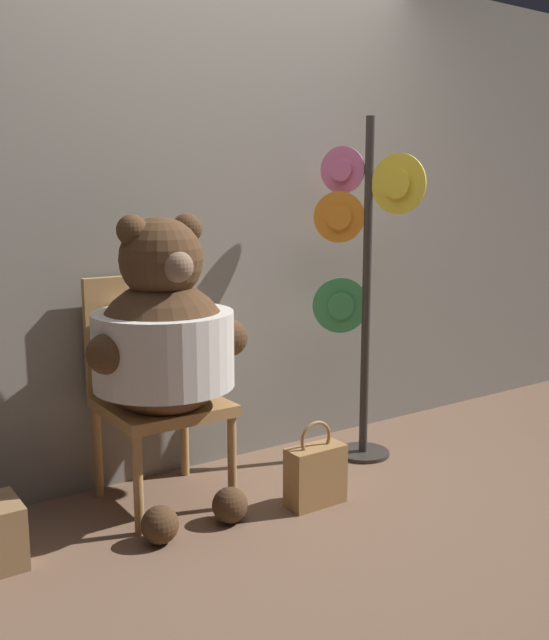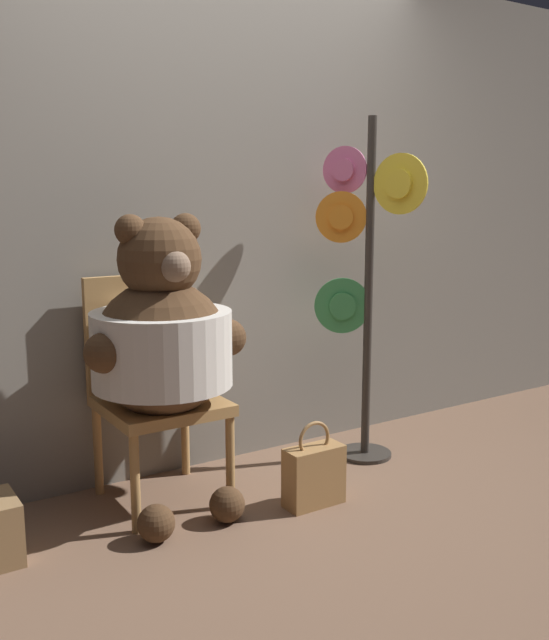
# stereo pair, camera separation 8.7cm
# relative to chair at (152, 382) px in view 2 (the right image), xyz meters

# --- Properties ---
(ground_plane) EXTENTS (14.00, 14.00, 0.00)m
(ground_plane) POSITION_rel_chair_xyz_m (0.42, -0.40, -0.53)
(ground_plane) COLOR brown
(wall_back) EXTENTS (8.00, 0.10, 2.53)m
(wall_back) POSITION_rel_chair_xyz_m (0.42, 0.26, 0.73)
(wall_back) COLOR gray
(wall_back) RESTS_ON ground_plane
(chair) EXTENTS (0.50, 0.51, 1.00)m
(chair) POSITION_rel_chair_xyz_m (0.00, 0.00, 0.00)
(chair) COLOR #B2844C
(chair) RESTS_ON ground_plane
(teddy_bear) EXTENTS (0.72, 0.64, 1.29)m
(teddy_bear) POSITION_rel_chair_xyz_m (-0.02, -0.18, 0.23)
(teddy_bear) COLOR #4C331E
(teddy_bear) RESTS_ON ground_plane
(hat_display_rack) EXTENTS (0.38, 0.52, 1.74)m
(hat_display_rack) POSITION_rel_chair_xyz_m (1.09, -0.14, 0.44)
(hat_display_rack) COLOR #332D28
(hat_display_rack) RESTS_ON ground_plane
(handbag_on_ground) EXTENTS (0.27, 0.12, 0.39)m
(handbag_on_ground) POSITION_rel_chair_xyz_m (0.55, -0.49, -0.39)
(handbag_on_ground) COLOR #A87A47
(handbag_on_ground) RESTS_ON ground_plane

